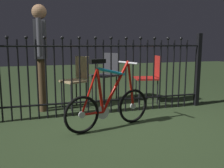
% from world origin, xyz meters
% --- Properties ---
extents(ground_plane, '(20.00, 20.00, 0.00)m').
position_xyz_m(ground_plane, '(0.00, 0.00, 0.00)').
color(ground_plane, '#2B3C21').
extents(iron_fence, '(3.36, 0.07, 1.26)m').
position_xyz_m(iron_fence, '(-0.06, 0.74, 0.63)').
color(iron_fence, black).
rests_on(iron_fence, ground).
extents(bicycle, '(1.22, 0.47, 0.90)m').
position_xyz_m(bicycle, '(-0.17, 0.07, 0.32)').
color(bicycle, black).
rests_on(bicycle, ground).
extents(chair_charcoal, '(0.55, 0.55, 0.91)m').
position_xyz_m(chair_charcoal, '(0.27, 1.63, 0.56)').
color(chair_charcoal, black).
rests_on(chair_charcoal, ground).
extents(chair_tan, '(0.50, 0.50, 0.87)m').
position_xyz_m(chair_tan, '(-0.37, 1.26, 0.53)').
color(chair_tan, black).
rests_on(chair_tan, ground).
extents(chair_red, '(0.50, 0.50, 0.86)m').
position_xyz_m(chair_red, '(0.98, 1.20, 0.53)').
color(chair_red, black).
rests_on(chair_red, ground).
extents(person_visitor, '(0.23, 0.47, 1.69)m').
position_xyz_m(person_visitor, '(-0.95, 1.25, 1.02)').
color(person_visitor, '#4C3823').
rests_on(person_visitor, ground).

